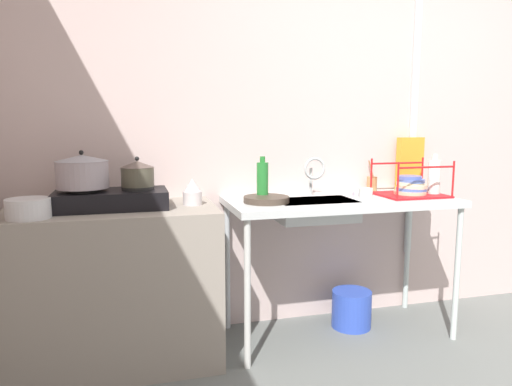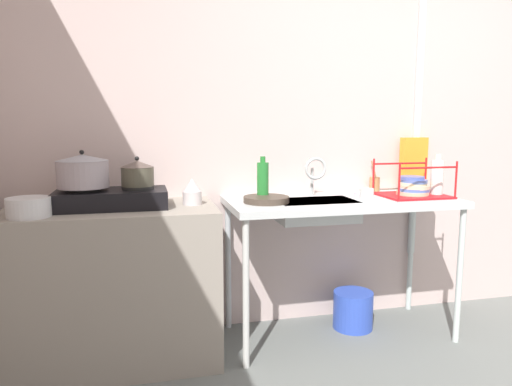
{
  "view_description": "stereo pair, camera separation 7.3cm",
  "coord_description": "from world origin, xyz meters",
  "px_view_note": "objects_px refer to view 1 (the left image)",
  "views": [
    {
      "loc": [
        -1.65,
        -1.2,
        1.3
      ],
      "look_at": [
        -0.95,
        1.37,
        0.91
      ],
      "focal_mm": 32.97,
      "sensor_mm": 36.0,
      "label": 1
    },
    {
      "loc": [
        -1.58,
        -1.22,
        1.3
      ],
      "look_at": [
        -0.95,
        1.37,
        0.91
      ],
      "focal_mm": 32.97,
      "sensor_mm": 36.0,
      "label": 2
    }
  ],
  "objects_px": {
    "pot_on_left_burner": "(82,171)",
    "utensil_jar": "(372,183)",
    "frying_pan": "(266,199)",
    "bucket_on_floor": "(351,309)",
    "stove": "(111,199)",
    "faucet": "(314,171)",
    "percolator": "(192,192)",
    "bottle_by_sink": "(262,181)",
    "bottle_by_rack": "(434,177)",
    "dish_rack": "(411,188)",
    "cereal_box": "(410,163)",
    "pot_beside_stove": "(28,208)",
    "sink_basin": "(315,210)",
    "pot_on_right_burner": "(138,174)",
    "cup_by_rack": "(365,194)"
  },
  "relations": [
    {
      "from": "pot_on_left_burner",
      "to": "bucket_on_floor",
      "type": "bearing_deg",
      "value": 2.42
    },
    {
      "from": "bottle_by_sink",
      "to": "bottle_by_rack",
      "type": "bearing_deg",
      "value": -4.84
    },
    {
      "from": "stove",
      "to": "pot_beside_stove",
      "type": "distance_m",
      "value": 0.41
    },
    {
      "from": "bottle_by_rack",
      "to": "utensil_jar",
      "type": "relative_size",
      "value": 1.27
    },
    {
      "from": "pot_beside_stove",
      "to": "sink_basin",
      "type": "bearing_deg",
      "value": 5.7
    },
    {
      "from": "frying_pan",
      "to": "dish_rack",
      "type": "xyz_separation_m",
      "value": [
        0.94,
        0.01,
        0.03
      ]
    },
    {
      "from": "pot_beside_stove",
      "to": "cereal_box",
      "type": "height_order",
      "value": "cereal_box"
    },
    {
      "from": "sink_basin",
      "to": "cereal_box",
      "type": "height_order",
      "value": "cereal_box"
    },
    {
      "from": "pot_on_right_burner",
      "to": "dish_rack",
      "type": "xyz_separation_m",
      "value": [
        1.65,
        -0.02,
        -0.13
      ]
    },
    {
      "from": "percolator",
      "to": "bottle_by_sink",
      "type": "relative_size",
      "value": 0.57
    },
    {
      "from": "pot_on_right_burner",
      "to": "bottle_by_rack",
      "type": "xyz_separation_m",
      "value": [
        1.8,
        -0.04,
        -0.07
      ]
    },
    {
      "from": "faucet",
      "to": "cup_by_rack",
      "type": "height_order",
      "value": "faucet"
    },
    {
      "from": "stove",
      "to": "dish_rack",
      "type": "height_order",
      "value": "dish_rack"
    },
    {
      "from": "utensil_jar",
      "to": "frying_pan",
      "type": "bearing_deg",
      "value": -161.55
    },
    {
      "from": "percolator",
      "to": "faucet",
      "type": "bearing_deg",
      "value": 7.65
    },
    {
      "from": "stove",
      "to": "faucet",
      "type": "relative_size",
      "value": 2.36
    },
    {
      "from": "pot_on_left_burner",
      "to": "utensil_jar",
      "type": "xyz_separation_m",
      "value": [
        1.8,
        0.25,
        -0.15
      ]
    },
    {
      "from": "faucet",
      "to": "bottle_by_sink",
      "type": "xyz_separation_m",
      "value": [
        -0.34,
        -0.05,
        -0.05
      ]
    },
    {
      "from": "dish_rack",
      "to": "cereal_box",
      "type": "bearing_deg",
      "value": 58.76
    },
    {
      "from": "pot_on_right_burner",
      "to": "bucket_on_floor",
      "type": "height_order",
      "value": "pot_on_right_burner"
    },
    {
      "from": "sink_basin",
      "to": "pot_beside_stove",
      "type": "bearing_deg",
      "value": -174.3
    },
    {
      "from": "percolator",
      "to": "cup_by_rack",
      "type": "bearing_deg",
      "value": -4.11
    },
    {
      "from": "pot_beside_stove",
      "to": "bottle_by_rack",
      "type": "xyz_separation_m",
      "value": [
        2.31,
        0.13,
        0.07
      ]
    },
    {
      "from": "cup_by_rack",
      "to": "utensil_jar",
      "type": "distance_m",
      "value": 0.39
    },
    {
      "from": "bucket_on_floor",
      "to": "pot_on_right_burner",
      "type": "bearing_deg",
      "value": -177.07
    },
    {
      "from": "frying_pan",
      "to": "bottle_by_sink",
      "type": "relative_size",
      "value": 1.01
    },
    {
      "from": "percolator",
      "to": "frying_pan",
      "type": "distance_m",
      "value": 0.42
    },
    {
      "from": "cereal_box",
      "to": "bottle_by_sink",
      "type": "bearing_deg",
      "value": -176.92
    },
    {
      "from": "frying_pan",
      "to": "bottle_by_sink",
      "type": "bearing_deg",
      "value": 90.67
    },
    {
      "from": "pot_on_right_burner",
      "to": "sink_basin",
      "type": "xyz_separation_m",
      "value": [
        1.01,
        -0.02,
        -0.24
      ]
    },
    {
      "from": "dish_rack",
      "to": "pot_on_left_burner",
      "type": "bearing_deg",
      "value": 179.49
    },
    {
      "from": "percolator",
      "to": "sink_basin",
      "type": "bearing_deg",
      "value": -1.99
    },
    {
      "from": "dish_rack",
      "to": "utensil_jar",
      "type": "relative_size",
      "value": 1.93
    },
    {
      "from": "frying_pan",
      "to": "bucket_on_floor",
      "type": "height_order",
      "value": "frying_pan"
    },
    {
      "from": "bottle_by_rack",
      "to": "pot_on_left_burner",
      "type": "bearing_deg",
      "value": 178.89
    },
    {
      "from": "pot_beside_stove",
      "to": "utensil_jar",
      "type": "distance_m",
      "value": 2.08
    },
    {
      "from": "cup_by_rack",
      "to": "frying_pan",
      "type": "bearing_deg",
      "value": 175.68
    },
    {
      "from": "pot_beside_stove",
      "to": "dish_rack",
      "type": "bearing_deg",
      "value": 4.17
    },
    {
      "from": "stove",
      "to": "pot_on_left_burner",
      "type": "distance_m",
      "value": 0.2
    },
    {
      "from": "bottle_by_rack",
      "to": "sink_basin",
      "type": "bearing_deg",
      "value": 178.74
    },
    {
      "from": "bottle_by_sink",
      "to": "utensil_jar",
      "type": "distance_m",
      "value": 0.85
    },
    {
      "from": "bottle_by_sink",
      "to": "pot_on_right_burner",
      "type": "bearing_deg",
      "value": -175.77
    },
    {
      "from": "pot_on_right_burner",
      "to": "sink_basin",
      "type": "distance_m",
      "value": 1.04
    },
    {
      "from": "percolator",
      "to": "dish_rack",
      "type": "distance_m",
      "value": 1.36
    },
    {
      "from": "stove",
      "to": "frying_pan",
      "type": "height_order",
      "value": "stove"
    },
    {
      "from": "faucet",
      "to": "bucket_on_floor",
      "type": "relative_size",
      "value": 0.97
    },
    {
      "from": "pot_on_left_burner",
      "to": "bottle_by_rack",
      "type": "height_order",
      "value": "pot_on_left_burner"
    },
    {
      "from": "stove",
      "to": "faucet",
      "type": "distance_m",
      "value": 1.2
    },
    {
      "from": "utensil_jar",
      "to": "stove",
      "type": "bearing_deg",
      "value": -171.54
    },
    {
      "from": "pot_on_right_burner",
      "to": "faucet",
      "type": "distance_m",
      "value": 1.06
    }
  ]
}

